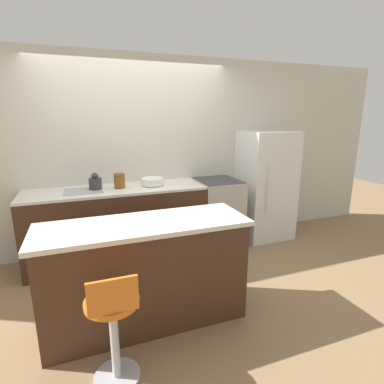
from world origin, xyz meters
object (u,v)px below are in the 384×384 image
refrigerator (266,185)px  stool_chair (114,326)px  kettle (95,182)px  oven_range (217,212)px  mixing_bowl (152,181)px

refrigerator → stool_chair: (-2.46, -1.93, -0.36)m
kettle → oven_range: bearing=-0.7°
oven_range → refrigerator: 0.87m
oven_range → refrigerator: bearing=1.0°
oven_range → refrigerator: refrigerator is taller
stool_chair → kettle: 2.03m
refrigerator → kettle: (-2.44, 0.01, 0.23)m
stool_chair → kettle: kettle is taller
kettle → mixing_bowl: 0.71m
mixing_bowl → kettle: bearing=-180.0°
refrigerator → stool_chair: refrigerator is taller
refrigerator → mixing_bowl: bearing=179.8°
kettle → refrigerator: bearing=-0.2°
oven_range → kettle: size_ratio=4.61×
oven_range → refrigerator: size_ratio=0.59×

